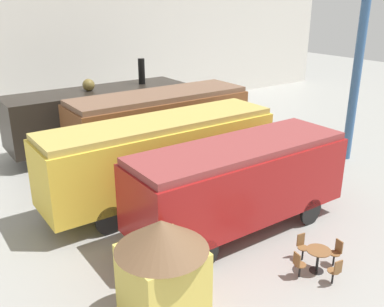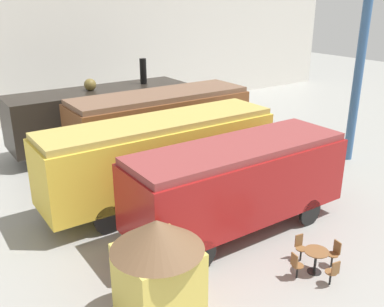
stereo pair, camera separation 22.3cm
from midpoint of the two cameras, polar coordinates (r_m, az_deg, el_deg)
The scene contains 14 objects.
ground_plane at distance 19.28m, azimuth 6.12°, elevation -4.35°, with size 80.00×80.00×0.00m, color gray.
backdrop_wall at distance 30.85m, azimuth -12.53°, elevation 13.36°, with size 44.00×0.15×9.00m.
steam_locomotive at distance 23.82m, azimuth -11.76°, elevation 5.28°, with size 9.74×2.74×4.72m.
passenger_coach_wooden at distance 21.41m, azimuth -3.89°, elevation 4.23°, with size 9.04×2.87×3.56m.
passenger_coach_vintage at distance 17.15m, azimuth -3.80°, elevation -0.00°, with size 9.73×2.56×3.48m.
streamlined_locomotive at distance 15.50m, azimuth 8.51°, elevation -3.00°, with size 9.99×2.69×3.28m.
cafe_table_near at distance 13.93m, azimuth 16.65°, elevation -13.00°, with size 0.75×0.75×0.75m.
cafe_chair_0 at distance 13.53m, azimuth 14.17°, elevation -14.10°, with size 0.37×0.36×0.87m.
cafe_chair_1 at distance 13.52m, azimuth 18.76°, elevation -14.65°, with size 0.36×0.37×0.87m.
cafe_chair_2 at distance 14.41m, azimuth 18.92°, elevation -12.31°, with size 0.37×0.36×0.87m.
cafe_chair_3 at distance 14.42m, azimuth 14.66°, elevation -11.80°, with size 0.36×0.37×0.87m.
visitor_person at distance 17.00m, azimuth 4.15°, elevation -4.30°, with size 0.34×0.34×1.74m.
ticket_kiosk at distance 11.02m, azimuth -3.96°, elevation -14.91°, with size 2.34×2.34×3.00m.
support_pillar at distance 22.79m, azimuth 21.44°, elevation 8.82°, with size 0.44×0.44×8.00m.
Camera 2 is at (-11.41, -13.29, 8.03)m, focal length 40.00 mm.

